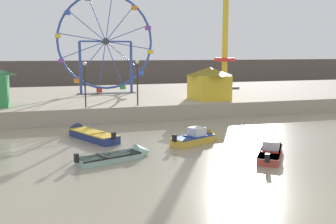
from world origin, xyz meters
name	(u,v)px	position (x,y,z in m)	size (l,w,h in m)	color
ground_plane	(242,196)	(0.00, 0.00, 0.00)	(240.00, 240.00, 0.00)	gray
quay_promenade	(120,99)	(0.00, 28.85, 0.65)	(110.00, 21.94, 1.31)	tan
distant_town_skyline	(95,74)	(0.00, 51.54, 2.20)	(140.00, 3.00, 4.40)	#564C47
motorboat_navy_blue	(87,134)	(-5.03, 13.08, 0.29)	(3.51, 5.58, 1.17)	navy
motorboat_seafoam	(122,155)	(-3.66, 7.03, 0.20)	(4.56, 2.42, 1.05)	#93BCAD
motorboat_mustard_yellow	(199,138)	(1.77, 9.46, 0.35)	(3.88, 2.57, 1.30)	gold
motorboat_faded_red	(271,149)	(4.74, 5.57, 0.28)	(3.72, 4.60, 1.24)	#B24238
ferris_wheel_blue_frame	(106,43)	(-1.33, 29.15, 6.69)	(10.42, 1.20, 10.71)	#334CA8
drop_tower_yellow_tower	(225,52)	(13.53, 31.10, 5.76)	(2.80, 2.80, 11.81)	gold
carnival_booth_yellow_awning	(209,83)	(7.22, 20.87, 2.91)	(3.61, 3.83, 3.09)	yellow
promenade_lamp_near	(85,77)	(-4.51, 19.04, 3.77)	(0.32, 0.32, 3.73)	#2D2D33
promenade_lamp_far	(137,76)	(-0.18, 18.80, 3.83)	(0.32, 0.32, 3.84)	#2D2D33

